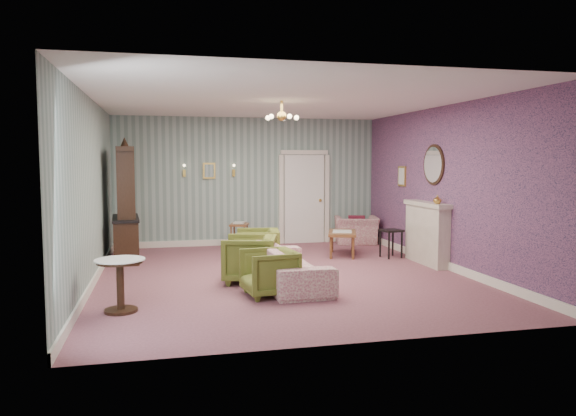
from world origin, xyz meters
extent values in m
plane|color=#8A505D|center=(0.00, 0.00, 0.00)|extent=(7.00, 7.00, 0.00)
plane|color=white|center=(0.00, 0.00, 2.90)|extent=(7.00, 7.00, 0.00)
plane|color=slate|center=(0.00, 3.50, 1.45)|extent=(6.00, 0.00, 6.00)
plane|color=slate|center=(0.00, -3.50, 1.45)|extent=(6.00, 0.00, 6.00)
plane|color=slate|center=(-3.00, 0.00, 1.45)|extent=(0.00, 7.00, 7.00)
plane|color=slate|center=(3.00, 0.00, 1.45)|extent=(0.00, 7.00, 7.00)
plane|color=#B05884|center=(2.98, 0.00, 1.45)|extent=(0.00, 7.00, 7.00)
imported|color=#5E6423|center=(-0.47, -1.30, 0.37)|extent=(0.75, 0.79, 0.73)
imported|color=#5E6423|center=(-0.61, -0.37, 0.41)|extent=(0.93, 0.97, 0.82)
imported|color=#5E6423|center=(-0.28, 0.77, 0.39)|extent=(0.81, 0.85, 0.77)
imported|color=#9B3E57|center=(-0.03, -0.70, 0.42)|extent=(0.66, 2.18, 0.85)
imported|color=#9B3E57|center=(2.45, 3.05, 0.42)|extent=(1.08, 0.83, 0.84)
imported|color=gold|center=(2.84, 0.00, 1.23)|extent=(0.15, 0.15, 0.15)
cube|color=maroon|center=(2.40, 2.90, 0.48)|extent=(0.41, 0.28, 0.39)
camera|label=1|loc=(-1.93, -8.74, 1.91)|focal=33.74mm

